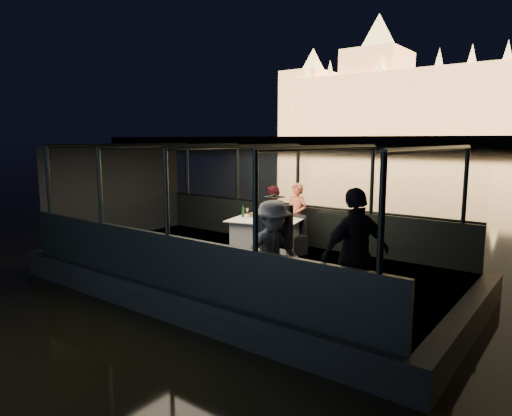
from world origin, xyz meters
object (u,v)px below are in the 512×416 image
Objects in this scene: person_woman_coral at (296,216)px; wine_bottle at (243,210)px; chair_port_left at (268,228)px; coat_stand at (274,240)px; chair_port_right at (295,234)px; passenger_dark at (356,259)px; passenger_stripe at (272,248)px; dining_table_central at (265,237)px; person_man_maroon at (274,213)px.

person_woman_coral reaches higher than wine_bottle.
coat_stand reaches higher than chair_port_left.
chair_port_left reaches higher than chair_port_right.
passenger_dark is (3.36, -2.68, 0.40)m from chair_port_left.
chair_port_left is 0.54× the size of passenger_stripe.
chair_port_left is at bearing 54.56° from passenger_stripe.
chair_port_right is at bearing 24.33° from wine_bottle.
wine_bottle is (-2.19, 1.96, 0.02)m from coat_stand.
person_man_maroon reaches higher than dining_table_central.
dining_table_central is at bearing -48.02° from chair_port_left.
person_man_maroon is at bearing 76.82° from wine_bottle.
chair_port_right is (0.80, -0.12, 0.00)m from chair_port_left.
chair_port_right is at bearing -13.96° from person_man_maroon.
wine_bottle is (-0.57, -0.02, 0.53)m from dining_table_central.
passenger_stripe is (2.13, -3.09, 0.10)m from person_man_maroon.
person_woman_coral is 3.48m from passenger_stripe.
chair_port_left is at bearing 67.44° from wine_bottle.
passenger_stripe is at bearing -51.82° from dining_table_central.
passenger_dark reaches higher than dining_table_central.
coat_stand is at bearing -59.76° from person_woman_coral.
chair_port_left is 0.53× the size of coat_stand.
person_man_maroon reaches higher than chair_port_left.
person_man_maroon is at bearing 124.98° from coat_stand.
coat_stand is at bearing -40.63° from chair_port_left.
coat_stand is at bearing -41.91° from wine_bottle.
wine_bottle is (-0.81, -0.90, 0.17)m from person_woman_coral.
passenger_stripe is (1.76, -2.24, 0.47)m from dining_table_central.
coat_stand is 0.89× the size of passenger_dark.
wine_bottle is at bearing -127.45° from person_woman_coral.
passenger_dark reaches higher than person_man_maroon.
chair_port_left is 0.61× the size of person_man_maroon.
coat_stand reaches higher than chair_port_right.
passenger_stripe is 5.88× the size of wine_bottle.
chair_port_left is at bearing -177.32° from chair_port_right.
chair_port_right is 3.65m from passenger_dark.
person_man_maroon is 4.51m from passenger_dark.
person_woman_coral is 1.07× the size of person_man_maroon.
person_man_maroon is 0.76× the size of passenger_dark.
passenger_dark is (1.41, -0.13, -0.05)m from coat_stand.
chair_port_right is at bearing 115.15° from coat_stand.
chair_port_right is 0.60× the size of person_man_maroon.
chair_port_right is 0.98m from person_man_maroon.
chair_port_right is at bearing 43.51° from passenger_stripe.
person_woman_coral is at bearing 40.91° from chair_port_left.
person_woman_coral is 0.60m from person_man_maroon.
passenger_stripe is at bearing -55.66° from passenger_dark.
person_man_maroon is at bearing -172.97° from person_woman_coral.
passenger_dark is (1.27, 0.13, 0.00)m from passenger_stripe.
chair_port_left is 3.24m from coat_stand.
person_man_maroon is (-0.37, 0.85, 0.36)m from dining_table_central.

